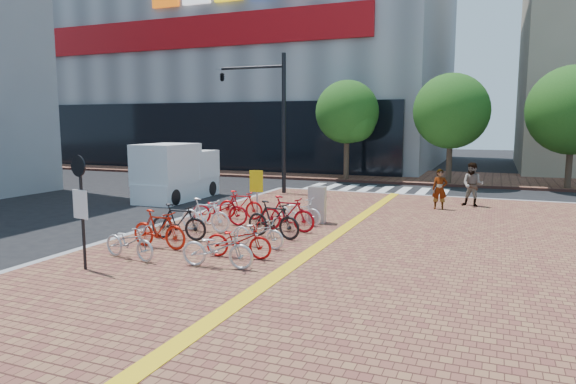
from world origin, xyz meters
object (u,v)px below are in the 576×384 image
at_px(bike_4, 220,209).
at_px(bike_9, 273,220).
at_px(bike_8, 258,232).
at_px(notice_sign, 81,198).
at_px(pedestrian_b, 473,185).
at_px(bike_5, 241,205).
at_px(utility_box, 317,205).
at_px(bike_0, 129,242).
at_px(bike_1, 159,229).
at_px(bike_3, 205,215).
at_px(bike_10, 287,214).
at_px(yellow_sign, 257,186).
at_px(box_truck, 176,173).
at_px(traffic_light_pole, 255,98).
at_px(pedestrian_a, 440,189).
at_px(bike_7, 239,240).
at_px(bike_6, 217,248).
at_px(bike_2, 179,222).
at_px(bike_11, 298,211).

relative_size(bike_4, bike_9, 1.07).
distance_m(bike_8, notice_sign, 4.68).
bearing_deg(pedestrian_b, bike_4, -124.79).
bearing_deg(bike_5, utility_box, -86.49).
distance_m(bike_0, bike_1, 1.23).
xyz_separation_m(bike_3, bike_10, (2.34, 1.07, 0.03)).
height_order(bike_9, notice_sign, notice_sign).
height_order(bike_1, bike_4, bike_1).
xyz_separation_m(bike_8, pedestrian_b, (5.14, 9.66, 0.48)).
distance_m(bike_1, yellow_sign, 4.83).
height_order(bike_10, box_truck, box_truck).
bearing_deg(bike_9, traffic_light_pole, 39.29).
relative_size(bike_5, pedestrian_a, 1.06).
height_order(bike_0, bike_4, bike_4).
height_order(bike_4, traffic_light_pole, traffic_light_pole).
height_order(bike_8, yellow_sign, yellow_sign).
distance_m(bike_7, pedestrian_b, 12.00).
bearing_deg(bike_10, bike_7, -176.69).
bearing_deg(bike_0, bike_9, -24.12).
bearing_deg(bike_4, bike_6, -159.20).
xyz_separation_m(bike_4, box_truck, (-5.21, 5.13, 0.56)).
distance_m(bike_1, bike_8, 2.70).
relative_size(bike_7, bike_10, 0.94).
bearing_deg(bike_6, pedestrian_b, -30.79).
xyz_separation_m(bike_6, bike_10, (-0.03, 4.44, 0.09)).
relative_size(bike_10, yellow_sign, 1.06).
xyz_separation_m(pedestrian_b, yellow_sign, (-6.91, -6.03, 0.32)).
height_order(bike_2, utility_box, utility_box).
distance_m(bike_3, yellow_sign, 2.60).
relative_size(bike_4, pedestrian_b, 1.10).
xyz_separation_m(bike_7, notice_sign, (-2.86, -2.31, 1.24)).
distance_m(bike_4, bike_11, 2.63).
bearing_deg(utility_box, yellow_sign, -171.59).
xyz_separation_m(bike_11, pedestrian_a, (4.12, 4.98, 0.34)).
height_order(bike_3, bike_7, bike_3).
bearing_deg(pedestrian_b, bike_7, -103.35).
bearing_deg(bike_6, bike_7, -10.15).
relative_size(bike_6, bike_9, 0.98).
bearing_deg(bike_4, bike_1, 173.41).
height_order(bike_1, pedestrian_b, pedestrian_b).
distance_m(bike_8, bike_11, 3.43).
relative_size(bike_7, notice_sign, 0.65).
bearing_deg(bike_8, bike_1, 120.04).
relative_size(bike_5, bike_6, 0.94).
distance_m(bike_1, bike_7, 2.49).
relative_size(bike_7, bike_11, 1.00).
bearing_deg(bike_8, bike_10, 7.59).
relative_size(bike_1, bike_2, 0.99).
distance_m(bike_2, bike_11, 4.21).
distance_m(bike_0, bike_8, 3.39).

